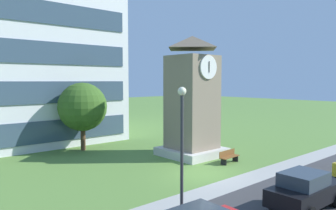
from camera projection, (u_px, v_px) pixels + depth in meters
ground_plane at (202, 174)px, 20.27m from camera, size 160.00×160.00×0.00m
street_asphalt at (312, 205)px, 15.15m from camera, size 120.00×7.20×0.01m
kerb_strip at (235, 183)px, 18.44m from camera, size 120.00×1.60×0.01m
office_building at (6, 23)px, 31.18m from camera, size 17.62×15.23×22.40m
clock_tower at (192, 103)px, 25.01m from camera, size 4.21×4.21×9.11m
park_bench at (229, 156)px, 22.92m from camera, size 1.83×0.60×0.88m
street_lamp at (182, 136)px, 13.77m from camera, size 0.36×0.36×5.49m
tree_by_building at (82, 107)px, 26.97m from camera, size 4.00×4.00×5.60m
parked_car_black at (305, 190)px, 14.72m from camera, size 4.10×2.04×1.69m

